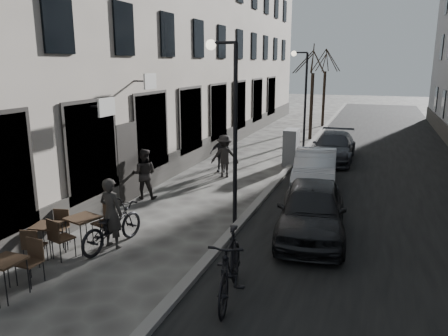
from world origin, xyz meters
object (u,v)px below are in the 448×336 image
Objects in this scene: bistro_set_b at (47,236)px; car_near at (312,210)px; streetlamp_far at (303,89)px; moped at (230,267)px; streetlamp_near at (229,113)px; bistro_set_c at (84,230)px; bistro_set_a at (6,274)px; bicycle at (112,226)px; tree_far at (326,60)px; tree_near at (314,60)px; pedestrian_near at (144,174)px; pedestrian_mid at (225,156)px; utility_cabinet at (291,147)px; pedestrian_far at (221,154)px; car_far at (334,147)px; car_mid at (315,169)px.

bistro_set_b is 6.64m from car_near.
streetlamp_far is 2.25× the size of moped.
streetlamp_near is 2.94× the size of bistro_set_c.
streetlamp_near is 4.85m from bistro_set_c.
bistro_set_a is at bearing -117.16° from streetlamp_near.
tree_far is at bearing -86.41° from bicycle.
pedestrian_near is (-3.50, -13.78, -3.81)m from tree_near.
moped is (1.37, -16.00, -2.48)m from streetlamp_far.
streetlamp_far reaches higher than pedestrian_near.
pedestrian_mid is (0.93, 7.81, 0.34)m from bistro_set_c.
car_near is (5.81, -1.46, -0.13)m from pedestrian_near.
tree_far reaches higher than utility_cabinet.
pedestrian_far is 0.36× the size of car_near.
tree_near is (0.07, 15.00, 1.50)m from streetlamp_near.
streetlamp_far reaches higher than bistro_set_b.
streetlamp_near reaches higher than car_near.
utility_cabinet is at bearing 79.54° from bistro_set_a.
tree_far is at bearing 86.29° from bistro_set_a.
bicycle is (-2.18, -2.62, -2.62)m from streetlamp_near.
streetlamp_far is 15.01m from bicycle.
bicycle is 0.49× the size of car_near.
tree_near is 3.67× the size of pedestrian_far.
car_near is 0.94× the size of car_far.
tree_near is 18.67m from bistro_set_c.
pedestrian_near is 1.00× the size of pedestrian_mid.
bicycle is at bearing 80.52° from bistro_set_a.
tree_near and tree_far have the same top height.
utility_cabinet is at bearing -94.10° from bicycle.
car_mid is (1.81, -7.53, -2.47)m from streetlamp_far.
bistro_set_c is (0.64, 0.52, 0.05)m from bistro_set_b.
pedestrian_mid is 3.65m from car_mid.
car_far is 13.34m from moped.
pedestrian_mid reaches higher than bistro_set_c.
pedestrian_mid is 5.90m from car_far.
car_near is 1.88× the size of moped.
tree_far reaches higher than car_near.
streetlamp_far is 0.89× the size of tree_near.
tree_near is 7.21m from car_far.
utility_cabinet is 11.93m from moped.
utility_cabinet is at bearing 90.72° from bistro_set_c.
pedestrian_far reaches higher than bicycle.
car_mid is 8.49m from moped.
pedestrian_near reaches higher than car_mid.
bistro_set_a is 2.39m from bistro_set_c.
tree_near is 3.56× the size of utility_cabinet.
tree_near is 3.35× the size of pedestrian_near.
moped is (-0.63, -13.33, 0.02)m from car_far.
utility_cabinet is 0.94× the size of pedestrian_near.
bicycle reaches higher than bistro_set_b.
tree_near is at bearing -90.00° from tree_far.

